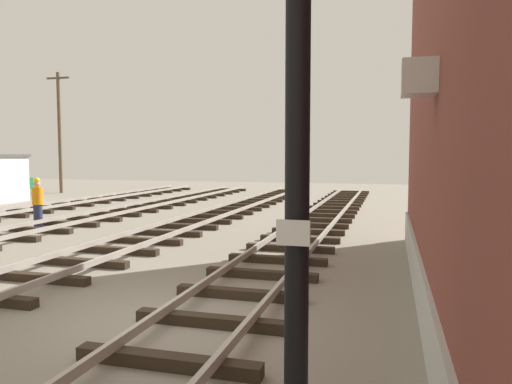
% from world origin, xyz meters
% --- Properties ---
extents(ground_plane, '(80.00, 80.00, 0.00)m').
position_xyz_m(ground_plane, '(0.00, 0.00, 0.00)').
color(ground_plane, gray).
extents(track_near_building, '(2.50, 57.68, 0.32)m').
position_xyz_m(track_near_building, '(0.91, -0.00, 0.13)').
color(track_near_building, '#2D2319').
rests_on(track_near_building, ground).
extents(signal_mast, '(0.36, 0.40, 5.02)m').
position_xyz_m(signal_mast, '(2.94, -3.58, 3.17)').
color(signal_mast, black).
rests_on(signal_mast, ground).
extents(utility_pole_far, '(1.80, 0.24, 8.56)m').
position_xyz_m(utility_pole_far, '(-19.23, 22.84, 4.47)').
color(utility_pole_far, brown).
rests_on(utility_pole_far, ground).
extents(track_worker_foreground, '(0.40, 0.40, 1.87)m').
position_xyz_m(track_worker_foreground, '(-9.17, 8.30, 0.93)').
color(track_worker_foreground, '#262D4C').
rests_on(track_worker_foreground, ground).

